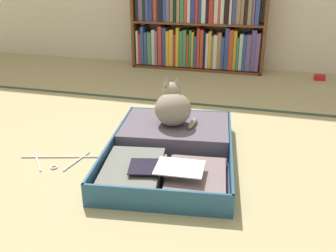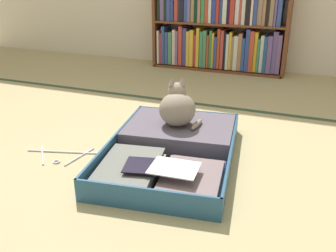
{
  "view_description": "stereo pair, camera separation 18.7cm",
  "coord_description": "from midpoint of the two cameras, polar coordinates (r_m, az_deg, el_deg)",
  "views": [
    {
      "loc": [
        0.61,
        -1.59,
        1.0
      ],
      "look_at": [
        0.13,
        0.17,
        0.22
      ],
      "focal_mm": 40.16,
      "sensor_mm": 36.0,
      "label": 1
    },
    {
      "loc": [
        0.79,
        -1.54,
        1.0
      ],
      "look_at": [
        0.13,
        0.17,
        0.22
      ],
      "focal_mm": 40.16,
      "sensor_mm": 36.0,
      "label": 2
    }
  ],
  "objects": [
    {
      "name": "clothes_hanger",
      "position": [
        2.21,
        -13.55,
        -4.36
      ],
      "size": [
        0.42,
        0.27,
        0.01
      ],
      "color": "silver",
      "rests_on": "ground_plane"
    },
    {
      "name": "ground_plane",
      "position": [
        1.99,
        -2.74,
        -7.2
      ],
      "size": [
        10.0,
        10.0,
        0.0
      ],
      "primitive_type": "plane",
      "color": "tan"
    },
    {
      "name": "open_suitcase",
      "position": [
        2.15,
        3.25,
        -3.13
      ],
      "size": [
        0.79,
        1.07,
        0.12
      ],
      "color": "#255178",
      "rests_on": "ground_plane"
    },
    {
      "name": "tatami_border",
      "position": [
        2.98,
        6.13,
        3.37
      ],
      "size": [
        4.8,
        0.05,
        0.0
      ],
      "color": "#334733",
      "rests_on": "ground_plane"
    },
    {
      "name": "black_cat",
      "position": [
        2.23,
        3.84,
        2.76
      ],
      "size": [
        0.29,
        0.29,
        0.28
      ],
      "color": "gray",
      "rests_on": "open_suitcase"
    },
    {
      "name": "bookshelf",
      "position": [
        3.94,
        9.16,
        14.69
      ],
      "size": [
        1.36,
        0.25,
        0.95
      ],
      "color": "brown",
      "rests_on": "ground_plane"
    }
  ]
}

